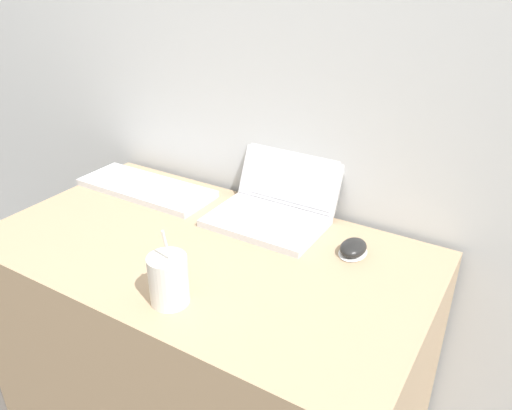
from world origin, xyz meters
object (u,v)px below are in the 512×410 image
at_px(external_keyboard, 146,188).
at_px(laptop, 276,199).
at_px(drink_cup, 169,279).
at_px(computer_mouse, 353,248).

bearing_deg(external_keyboard, laptop, 8.60).
distance_m(drink_cup, external_keyboard, 0.59).
bearing_deg(computer_mouse, external_keyboard, 179.58).
relative_size(computer_mouse, external_keyboard, 0.21).
height_order(drink_cup, computer_mouse, drink_cup).
bearing_deg(laptop, computer_mouse, -15.15).
bearing_deg(laptop, drink_cup, -90.65).
bearing_deg(external_keyboard, computer_mouse, -0.42).
bearing_deg(drink_cup, external_keyboard, 137.65).
height_order(laptop, computer_mouse, laptop).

